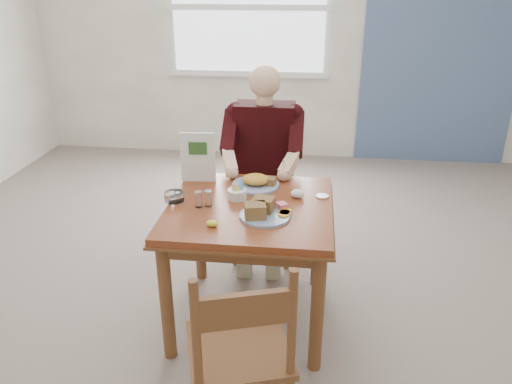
# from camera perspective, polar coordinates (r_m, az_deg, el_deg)

# --- Properties ---
(floor) EXTENTS (6.00, 6.00, 0.00)m
(floor) POSITION_cam_1_polar(r_m,az_deg,el_deg) (3.14, -0.62, -13.97)
(floor) COLOR slate
(floor) RESTS_ON ground
(wall_back) EXTENTS (5.50, 0.00, 5.50)m
(wall_back) POSITION_cam_1_polar(r_m,az_deg,el_deg) (5.50, 3.52, 18.25)
(wall_back) COLOR white
(wall_back) RESTS_ON ground
(accent_panel) EXTENTS (1.60, 0.02, 2.80)m
(accent_panel) POSITION_cam_1_polar(r_m,az_deg,el_deg) (5.62, 20.80, 16.96)
(accent_panel) COLOR #4B638B
(accent_panel) RESTS_ON ground
(lemon_wedge) EXTENTS (0.07, 0.06, 0.03)m
(lemon_wedge) POSITION_cam_1_polar(r_m,az_deg,el_deg) (2.52, -5.03, -3.60)
(lemon_wedge) COLOR yellow
(lemon_wedge) RESTS_ON table
(napkin) EXTENTS (0.10, 0.09, 0.05)m
(napkin) POSITION_cam_1_polar(r_m,az_deg,el_deg) (2.84, 4.78, -0.18)
(napkin) COLOR white
(napkin) RESTS_ON table
(metal_dish) EXTENTS (0.09, 0.09, 0.01)m
(metal_dish) POSITION_cam_1_polar(r_m,az_deg,el_deg) (2.87, 7.61, -0.49)
(metal_dish) COLOR silver
(metal_dish) RESTS_ON table
(window) EXTENTS (1.72, 0.04, 1.42)m
(window) POSITION_cam_1_polar(r_m,az_deg,el_deg) (5.49, -0.89, 20.37)
(window) COLOR white
(window) RESTS_ON wall_back
(table) EXTENTS (0.92, 0.92, 0.75)m
(table) POSITION_cam_1_polar(r_m,az_deg,el_deg) (2.80, -0.68, -3.56)
(table) COLOR brown
(table) RESTS_ON ground
(chair_far) EXTENTS (0.42, 0.42, 0.95)m
(chair_far) POSITION_cam_1_polar(r_m,az_deg,el_deg) (3.58, 0.98, -0.03)
(chair_far) COLOR brown
(chair_far) RESTS_ON ground
(chair_near) EXTENTS (0.53, 0.53, 0.95)m
(chair_near) POSITION_cam_1_polar(r_m,az_deg,el_deg) (2.16, -1.82, -18.04)
(chair_near) COLOR brown
(chair_near) RESTS_ON ground
(diner) EXTENTS (0.53, 0.56, 1.39)m
(diner) POSITION_cam_1_polar(r_m,az_deg,el_deg) (3.38, 0.86, 4.53)
(diner) COLOR tan
(diner) RESTS_ON chair_far
(near_plate) EXTENTS (0.29, 0.28, 0.09)m
(near_plate) POSITION_cam_1_polar(r_m,az_deg,el_deg) (2.61, 0.81, -2.16)
(near_plate) COLOR white
(near_plate) RESTS_ON table
(far_plate) EXTENTS (0.34, 0.34, 0.08)m
(far_plate) POSITION_cam_1_polar(r_m,az_deg,el_deg) (2.97, 0.09, 1.15)
(far_plate) COLOR white
(far_plate) RESTS_ON table
(caddy) EXTENTS (0.12, 0.12, 0.08)m
(caddy) POSITION_cam_1_polar(r_m,az_deg,el_deg) (2.81, -2.17, -0.23)
(caddy) COLOR white
(caddy) RESTS_ON table
(shakers) EXTENTS (0.10, 0.07, 0.09)m
(shakers) POSITION_cam_1_polar(r_m,az_deg,el_deg) (2.73, -6.02, -0.77)
(shakers) COLOR white
(shakers) RESTS_ON table
(creamer) EXTENTS (0.14, 0.14, 0.05)m
(creamer) POSITION_cam_1_polar(r_m,az_deg,el_deg) (2.82, -9.33, -0.50)
(creamer) COLOR white
(creamer) RESTS_ON table
(menu) EXTENTS (0.21, 0.03, 0.31)m
(menu) POSITION_cam_1_polar(r_m,az_deg,el_deg) (3.03, -6.65, 3.99)
(menu) COLOR white
(menu) RESTS_ON table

